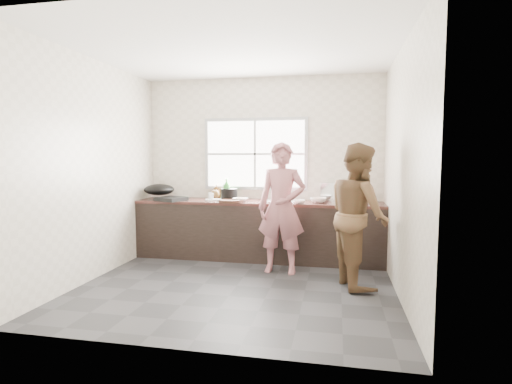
% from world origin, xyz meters
% --- Properties ---
extents(floor, '(3.60, 3.20, 0.01)m').
position_xyz_m(floor, '(0.00, 0.00, -0.01)').
color(floor, '#28282B').
rests_on(floor, ground).
extents(ceiling, '(3.60, 3.20, 0.01)m').
position_xyz_m(ceiling, '(0.00, 0.00, 2.71)').
color(ceiling, silver).
rests_on(ceiling, wall_back).
extents(wall_back, '(3.60, 0.01, 2.70)m').
position_xyz_m(wall_back, '(0.00, 1.60, 1.35)').
color(wall_back, beige).
rests_on(wall_back, ground).
extents(wall_left, '(0.01, 3.20, 2.70)m').
position_xyz_m(wall_left, '(-1.80, 0.00, 1.35)').
color(wall_left, beige).
rests_on(wall_left, ground).
extents(wall_right, '(0.01, 3.20, 2.70)m').
position_xyz_m(wall_right, '(1.80, 0.00, 1.35)').
color(wall_right, beige).
rests_on(wall_right, ground).
extents(wall_front, '(3.60, 0.01, 2.70)m').
position_xyz_m(wall_front, '(0.00, -1.60, 1.35)').
color(wall_front, beige).
rests_on(wall_front, ground).
extents(cabinet, '(3.60, 0.62, 0.82)m').
position_xyz_m(cabinet, '(0.00, 1.29, 0.41)').
color(cabinet, black).
rests_on(cabinet, floor).
extents(countertop, '(3.60, 0.64, 0.04)m').
position_xyz_m(countertop, '(0.00, 1.29, 0.84)').
color(countertop, '#361B16').
rests_on(countertop, cabinet).
extents(sink, '(0.55, 0.45, 0.02)m').
position_xyz_m(sink, '(0.35, 1.29, 0.86)').
color(sink, silver).
rests_on(sink, countertop).
extents(faucet, '(0.02, 0.02, 0.30)m').
position_xyz_m(faucet, '(0.35, 1.49, 1.01)').
color(faucet, silver).
rests_on(faucet, countertop).
extents(window_frame, '(1.60, 0.05, 1.10)m').
position_xyz_m(window_frame, '(-0.10, 1.59, 1.55)').
color(window_frame, '#9EA0A5').
rests_on(window_frame, wall_back).
extents(window_glazing, '(1.50, 0.01, 1.00)m').
position_xyz_m(window_glazing, '(-0.10, 1.57, 1.55)').
color(window_glazing, white).
rests_on(window_glazing, window_frame).
extents(woman, '(0.60, 0.41, 1.58)m').
position_xyz_m(woman, '(0.44, 0.67, 0.79)').
color(woman, '#AD686E').
rests_on(woman, floor).
extents(person_side, '(0.86, 0.97, 1.67)m').
position_xyz_m(person_side, '(1.39, 0.31, 0.83)').
color(person_side, brown).
rests_on(person_side, floor).
extents(cutting_board, '(0.43, 0.43, 0.03)m').
position_xyz_m(cutting_board, '(-0.35, 1.08, 0.88)').
color(cutting_board, '#321C13').
rests_on(cutting_board, countertop).
extents(cleaver, '(0.21, 0.15, 0.01)m').
position_xyz_m(cleaver, '(-0.39, 1.30, 0.90)').
color(cleaver, '#B3B7BA').
rests_on(cleaver, cutting_board).
extents(bowl_mince, '(0.26, 0.26, 0.05)m').
position_xyz_m(bowl_mince, '(-0.24, 1.18, 0.89)').
color(bowl_mince, white).
rests_on(bowl_mince, countertop).
extents(bowl_crabs, '(0.20, 0.20, 0.06)m').
position_xyz_m(bowl_crabs, '(0.88, 1.24, 0.89)').
color(bowl_crabs, silver).
rests_on(bowl_crabs, countertop).
extents(bowl_held, '(0.27, 0.27, 0.07)m').
position_xyz_m(bowl_held, '(0.63, 1.08, 0.89)').
color(bowl_held, white).
rests_on(bowl_held, countertop).
extents(black_pot, '(0.30, 0.30, 0.18)m').
position_xyz_m(black_pot, '(-0.44, 1.30, 0.95)').
color(black_pot, black).
rests_on(black_pot, countertop).
extents(plate_food, '(0.25, 0.25, 0.02)m').
position_xyz_m(plate_food, '(-0.67, 1.24, 0.87)').
color(plate_food, white).
rests_on(plate_food, countertop).
extents(bottle_green, '(0.14, 0.14, 0.33)m').
position_xyz_m(bottle_green, '(-0.49, 1.34, 1.03)').
color(bottle_green, green).
rests_on(bottle_green, countertop).
extents(bottle_brown_tall, '(0.10, 0.10, 0.21)m').
position_xyz_m(bottle_brown_tall, '(-0.70, 1.52, 0.96)').
color(bottle_brown_tall, '#4F2B13').
rests_on(bottle_brown_tall, countertop).
extents(bottle_brown_short, '(0.18, 0.18, 0.18)m').
position_xyz_m(bottle_brown_short, '(-0.70, 1.46, 0.95)').
color(bottle_brown_short, '#3F260F').
rests_on(bottle_brown_short, countertop).
extents(glass_jar, '(0.09, 0.09, 0.11)m').
position_xyz_m(glass_jar, '(-0.71, 1.25, 0.92)').
color(glass_jar, silver).
rests_on(glass_jar, countertop).
extents(burner, '(0.46, 0.46, 0.05)m').
position_xyz_m(burner, '(-1.27, 1.08, 0.89)').
color(burner, black).
rests_on(burner, countertop).
extents(wok, '(0.60, 0.60, 0.17)m').
position_xyz_m(wok, '(-1.53, 1.25, 1.01)').
color(wok, black).
rests_on(wok, burner).
extents(dish_rack, '(0.40, 0.31, 0.27)m').
position_xyz_m(dish_rack, '(1.10, 1.52, 0.99)').
color(dish_rack, silver).
rests_on(dish_rack, countertop).
extents(pot_lid_left, '(0.27, 0.27, 0.01)m').
position_xyz_m(pot_lid_left, '(-1.34, 1.13, 0.87)').
color(pot_lid_left, '#B9BBC0').
rests_on(pot_lid_left, countertop).
extents(pot_lid_right, '(0.32, 0.32, 0.01)m').
position_xyz_m(pot_lid_right, '(-1.28, 1.52, 0.87)').
color(pot_lid_right, silver).
rests_on(pot_lid_right, countertop).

